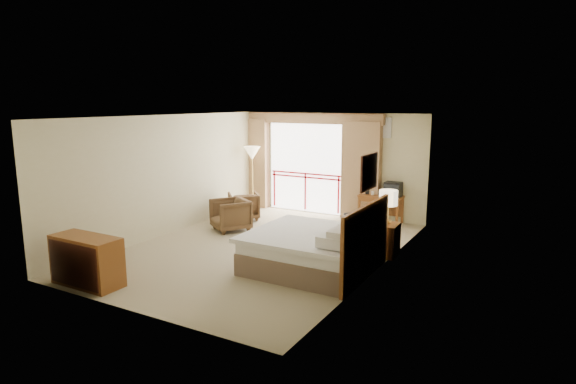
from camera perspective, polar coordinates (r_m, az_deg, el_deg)
The scene contains 29 objects.
floor at distance 10.04m, azimuth -3.02°, elevation -6.66°, with size 7.00×7.00×0.00m, color gray.
ceiling at distance 9.58m, azimuth -3.19°, elevation 8.94°, with size 7.00×7.00×0.00m, color white.
wall_back at distance 12.78m, azimuth 5.36°, elevation 3.28°, with size 5.00×5.00×0.00m, color beige.
wall_front at distance 7.08m, azimuth -18.50°, elevation -3.28°, with size 5.00×5.00×0.00m, color beige.
wall_left at distance 11.25m, azimuth -13.92°, elevation 1.99°, with size 7.00×7.00×0.00m, color beige.
wall_right at distance 8.66m, azimuth 11.00°, elevation -0.44°, with size 7.00×7.00×0.00m, color beige.
balcony_door at distance 13.12m, azimuth 2.12°, elevation 2.86°, with size 2.40×2.40×0.00m, color white.
balcony_railing at distance 13.16m, azimuth 2.07°, elevation 1.17°, with size 2.09×0.03×1.02m.
curtain_left at distance 13.83m, azimuth -4.22°, elevation 3.45°, with size 1.00×0.26×2.50m, color brown.
curtain_right at distance 12.33m, azimuth 8.68°, elevation 2.47°, with size 1.00×0.26×2.50m, color brown.
valance at distance 12.92m, azimuth 1.95°, elevation 8.75°, with size 4.40×0.22×0.28m, color brown.
hvac_vent at distance 12.19m, azimuth 11.02°, elevation 7.50°, with size 0.50×0.04×0.50m, color silver.
bed at distance 8.72m, azimuth 3.20°, elevation -6.77°, with size 2.13×2.06×0.97m.
headboard at distance 8.28m, azimuth 9.24°, elevation -5.87°, with size 0.06×2.10×1.30m, color brown.
framed_art at distance 8.02m, azimuth 9.57°, elevation 2.36°, with size 0.04×0.72×0.60m.
nightstand at distance 9.67m, azimuth 11.54°, elevation -5.56°, with size 0.45×0.53×0.64m, color brown.
table_lamp at distance 9.52m, azimuth 11.81°, elevation -0.76°, with size 0.36×0.36×0.64m.
phone at distance 9.45m, azimuth 11.05°, elevation -3.65°, with size 0.18×0.14×0.08m, color black.
desk at distance 12.22m, azimuth 11.02°, elevation -1.06°, with size 1.06×0.51×0.70m.
tv at distance 12.02m, azimuth 12.35°, elevation 0.30°, with size 0.40×0.32×0.36m.
coffee_maker at distance 12.23m, azimuth 9.44°, elevation 0.39°, with size 0.13×0.13×0.28m, color black.
cup at distance 12.15m, azimuth 10.01°, elevation -0.12°, with size 0.07×0.07×0.10m, color white.
wastebasket at distance 11.71m, azimuth 7.24°, elevation -3.34°, with size 0.27×0.27×0.33m, color black.
armchair_far at distance 12.49m, azimuth -5.24°, elevation -3.19°, with size 0.74×0.76×0.69m, color #49331F.
armchair_near at distance 11.47m, azimuth -6.80°, elevation -4.49°, with size 0.79×0.81×0.74m, color #49331F.
side_table at distance 11.97m, azimuth -6.69°, elevation -2.05°, with size 0.49×0.49×0.53m.
book at distance 11.93m, azimuth -6.70°, elevation -1.25°, with size 0.19×0.25×0.02m, color white.
floor_lamp at distance 13.20m, azimuth -4.28°, elevation 4.33°, with size 0.45×0.45×1.78m.
dresser at distance 8.65m, azimuth -22.76°, elevation -7.53°, with size 1.24×0.53×0.83m.
Camera 1 is at (5.15, -8.07, 3.00)m, focal length 30.00 mm.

